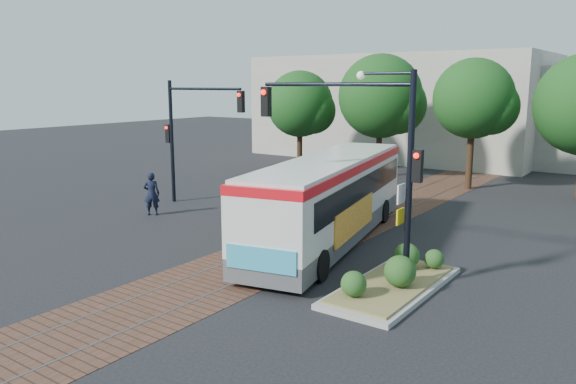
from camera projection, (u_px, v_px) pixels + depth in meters
name	position (u px, v px, depth m)	size (l,w,h in m)	color
ground	(279.00, 253.00, 19.70)	(120.00, 120.00, 0.00)	black
trackbed	(337.00, 229.00, 22.90)	(3.60, 40.00, 0.02)	#543326
tree_row	(470.00, 102.00, 31.24)	(26.40, 5.60, 7.67)	#382314
warehouses	(498.00, 111.00, 42.29)	(40.00, 13.00, 8.00)	#ADA899
city_bus	(330.00, 195.00, 20.81)	(4.95, 12.03, 3.15)	#4A4A4D
traffic_island	(395.00, 278.00, 16.18)	(2.20, 5.20, 1.13)	gray
signal_pole_main	(370.00, 143.00, 16.07)	(5.49, 0.46, 6.00)	black
signal_pole_left	(188.00, 125.00, 26.92)	(4.99, 0.34, 6.00)	black
officer	(152.00, 194.00, 25.18)	(0.71, 0.47, 1.95)	black
parked_car	(307.00, 176.00, 32.24)	(1.70, 4.18, 1.21)	black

